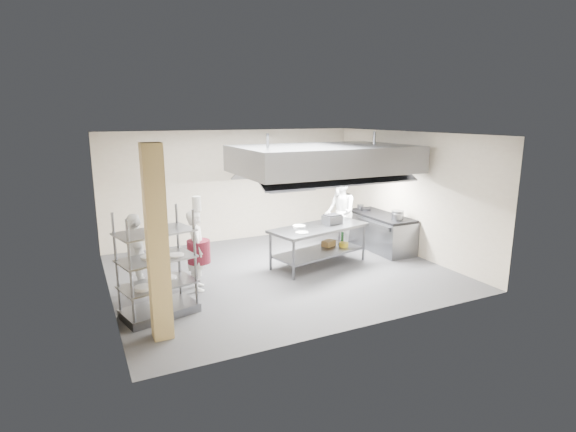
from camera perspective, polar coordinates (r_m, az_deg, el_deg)
name	(u,v)px	position (r m, az deg, el deg)	size (l,w,h in m)	color
floor	(280,272)	(10.00, -1.00, -7.08)	(7.00, 7.00, 0.00)	#3A3A3C
ceiling	(280,134)	(9.42, -1.07, 10.37)	(7.00, 7.00, 0.00)	silver
wall_back	(234,186)	(12.34, -6.91, 3.82)	(7.00, 7.00, 0.00)	#B4A58F
wall_left	(104,222)	(8.76, -22.30, -0.67)	(6.00, 6.00, 0.00)	#B4A58F
wall_right	(408,193)	(11.49, 15.04, 2.82)	(6.00, 6.00, 0.00)	#B4A58F
column	(157,244)	(6.98, -16.29, -3.44)	(0.30, 0.30, 3.00)	tan
exhaust_hood	(324,159)	(10.41, 4.57, 7.24)	(4.00, 2.50, 0.60)	slate
hood_strip_a	(289,175)	(10.03, 0.07, 5.24)	(1.60, 0.12, 0.04)	white
hood_strip_b	(356,171)	(10.93, 8.64, 5.71)	(1.60, 0.12, 0.04)	white
wall_shelf	(295,182)	(12.89, 0.93, 4.29)	(1.50, 0.28, 0.04)	slate
island	(319,246)	(10.34, 3.91, -3.78)	(2.32, 0.97, 0.91)	gray
island_worktop	(319,228)	(10.23, 3.95, -1.50)	(2.32, 0.97, 0.06)	slate
island_undershelf	(319,252)	(10.38, 3.90, -4.60)	(2.14, 0.87, 0.04)	slate
pass_rack	(157,264)	(7.94, -16.34, -5.89)	(1.23, 0.72, 1.84)	gray
cooking_range	(380,233)	(11.83, 11.62, -2.08)	(0.80, 2.00, 0.84)	slate
range_top	(381,216)	(11.72, 11.72, 0.05)	(0.78, 1.96, 0.06)	black
chef_head	(197,250)	(8.97, -11.48, -4.28)	(0.58, 0.38, 1.60)	white
chef_line	(340,212)	(11.58, 6.60, 0.47)	(0.92, 0.72, 1.89)	white
chef_plating	(136,255)	(8.98, -18.74, -4.70)	(0.94, 0.39, 1.60)	white
griddle	(332,220)	(10.49, 5.63, -0.45)	(0.40, 0.31, 0.20)	slate
wicker_basket	(329,243)	(10.79, 5.17, -3.47)	(0.31, 0.21, 0.14)	brown
stockpot	(398,215)	(11.30, 13.75, 0.17)	(0.29, 0.29, 0.20)	gray
plate_stack	(158,283)	(8.05, -16.20, -8.12)	(0.28, 0.28, 0.05)	white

